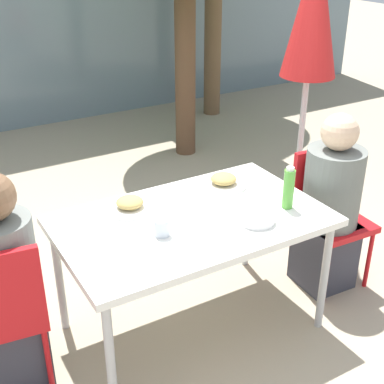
% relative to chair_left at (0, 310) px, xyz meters
% --- Properties ---
extents(ground_plane, '(24.00, 24.00, 0.00)m').
position_rel_chair_left_xyz_m(ground_plane, '(1.01, -0.04, -0.51)').
color(ground_plane, tan).
extents(dining_table, '(1.40, 0.85, 0.73)m').
position_rel_chair_left_xyz_m(dining_table, '(1.01, -0.04, 0.16)').
color(dining_table, white).
rests_on(dining_table, ground).
extents(chair_left, '(0.44, 0.44, 0.87)m').
position_rel_chair_left_xyz_m(chair_left, '(0.00, 0.00, 0.00)').
color(chair_left, red).
rests_on(chair_left, ground).
extents(person_left, '(0.32, 0.32, 1.16)m').
position_rel_chair_left_xyz_m(person_left, '(0.06, 0.07, 0.05)').
color(person_left, '#383842').
rests_on(person_left, ground).
extents(chair_right, '(0.42, 0.42, 0.87)m').
position_rel_chair_left_xyz_m(chair_right, '(2.01, -0.01, 0.00)').
color(chair_right, red).
rests_on(chair_right, ground).
extents(person_right, '(0.35, 0.35, 1.15)m').
position_rel_chair_left_xyz_m(person_right, '(1.96, -0.09, 0.03)').
color(person_right, '#383842').
rests_on(person_right, ground).
extents(closed_umbrella, '(0.38, 0.38, 2.07)m').
position_rel_chair_left_xyz_m(closed_umbrella, '(2.31, 0.61, 1.02)').
color(closed_umbrella, '#333333').
rests_on(closed_umbrella, ground).
extents(plate_0, '(0.27, 0.27, 0.07)m').
position_rel_chair_left_xyz_m(plate_0, '(1.36, 0.20, 0.25)').
color(plate_0, white).
rests_on(plate_0, dining_table).
extents(plate_1, '(0.27, 0.27, 0.07)m').
position_rel_chair_left_xyz_m(plate_1, '(0.77, 0.21, 0.25)').
color(plate_1, white).
rests_on(plate_1, dining_table).
extents(bottle, '(0.06, 0.06, 0.24)m').
position_rel_chair_left_xyz_m(bottle, '(1.51, -0.20, 0.33)').
color(bottle, '#51A338').
rests_on(bottle, dining_table).
extents(drinking_cup, '(0.08, 0.08, 0.09)m').
position_rel_chair_left_xyz_m(drinking_cup, '(0.79, -0.11, 0.26)').
color(drinking_cup, silver).
rests_on(drinking_cup, dining_table).
extents(salad_bowl, '(0.19, 0.19, 0.05)m').
position_rel_chair_left_xyz_m(salad_bowl, '(1.27, -0.24, 0.24)').
color(salad_bowl, white).
rests_on(salad_bowl, dining_table).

